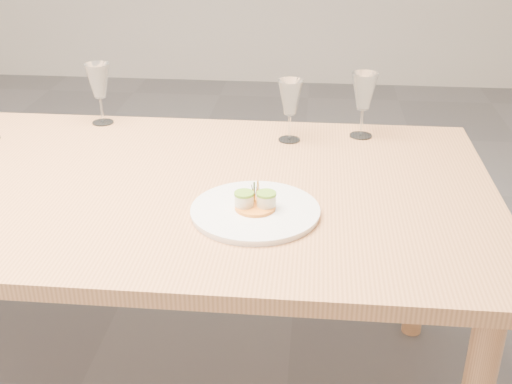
# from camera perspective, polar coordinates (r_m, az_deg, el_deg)

# --- Properties ---
(dining_table) EXTENTS (2.40, 1.00, 0.75)m
(dining_table) POSITION_cam_1_polar(r_m,az_deg,el_deg) (1.86, -17.87, -0.62)
(dining_table) COLOR tan
(dining_table) RESTS_ON ground
(dinner_plate) EXTENTS (0.31, 0.31, 0.08)m
(dinner_plate) POSITION_cam_1_polar(r_m,az_deg,el_deg) (1.54, -0.06, -1.60)
(dinner_plate) COLOR white
(dinner_plate) RESTS_ON dining_table
(wine_glass_2) EXTENTS (0.08, 0.08, 0.20)m
(wine_glass_2) POSITION_cam_1_polar(r_m,az_deg,el_deg) (2.15, -13.82, 9.47)
(wine_glass_2) COLOR white
(wine_glass_2) RESTS_ON dining_table
(wine_glass_3) EXTENTS (0.08, 0.08, 0.19)m
(wine_glass_3) POSITION_cam_1_polar(r_m,az_deg,el_deg) (1.94, 3.05, 8.28)
(wine_glass_3) COLOR white
(wine_glass_3) RESTS_ON dining_table
(wine_glass_4) EXTENTS (0.08, 0.08, 0.20)m
(wine_glass_4) POSITION_cam_1_polar(r_m,az_deg,el_deg) (2.00, 9.57, 8.71)
(wine_glass_4) COLOR white
(wine_glass_4) RESTS_ON dining_table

